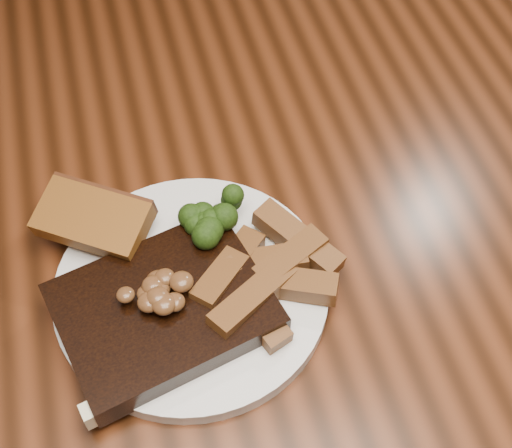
{
  "coord_description": "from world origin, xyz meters",
  "views": [
    {
      "loc": [
        -0.09,
        -0.4,
        1.33
      ],
      "look_at": [
        0.01,
        -0.01,
        0.78
      ],
      "focal_mm": 50.0,
      "sensor_mm": 36.0,
      "label": 1
    }
  ],
  "objects": [
    {
      "name": "dining_table",
      "position": [
        0.0,
        0.0,
        0.66
      ],
      "size": [
        1.6,
        0.9,
        0.75
      ],
      "color": "#4D220F",
      "rests_on": "ground"
    },
    {
      "name": "plate",
      "position": [
        -0.06,
        -0.05,
        0.76
      ],
      "size": [
        0.28,
        0.28,
        0.01
      ],
      "primitive_type": "cylinder",
      "rotation": [
        0.0,
        0.0,
        0.1
      ],
      "color": "white",
      "rests_on": "dining_table"
    },
    {
      "name": "steak",
      "position": [
        -0.09,
        -0.08,
        0.78
      ],
      "size": [
        0.21,
        0.18,
        0.03
      ],
      "primitive_type": "cube",
      "rotation": [
        0.0,
        0.0,
        0.24
      ],
      "color": "black",
      "rests_on": "plate"
    },
    {
      "name": "steak_bone",
      "position": [
        -0.09,
        -0.14,
        0.77
      ],
      "size": [
        0.17,
        0.06,
        0.02
      ],
      "primitive_type": "cube",
      "rotation": [
        0.0,
        0.0,
        0.24
      ],
      "color": "beige",
      "rests_on": "plate"
    },
    {
      "name": "mushroom_pile",
      "position": [
        -0.09,
        -0.07,
        0.8
      ],
      "size": [
        0.06,
        0.06,
        0.03
      ],
      "primitive_type": null,
      "color": "brown",
      "rests_on": "steak"
    },
    {
      "name": "garlic_bread",
      "position": [
        -0.14,
        0.02,
        0.77
      ],
      "size": [
        0.12,
        0.1,
        0.02
      ],
      "primitive_type": "cube",
      "rotation": [
        0.0,
        0.0,
        -0.6
      ],
      "color": "brown",
      "rests_on": "plate"
    },
    {
      "name": "potato_wedges",
      "position": [
        0.01,
        -0.07,
        0.77
      ],
      "size": [
        0.12,
        0.12,
        0.02
      ],
      "primitive_type": null,
      "color": "brown",
      "rests_on": "plate"
    },
    {
      "name": "broccoli_cluster",
      "position": [
        -0.02,
        0.01,
        0.78
      ],
      "size": [
        0.07,
        0.07,
        0.04
      ],
      "primitive_type": null,
      "color": "#213D0E",
      "rests_on": "plate"
    }
  ]
}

